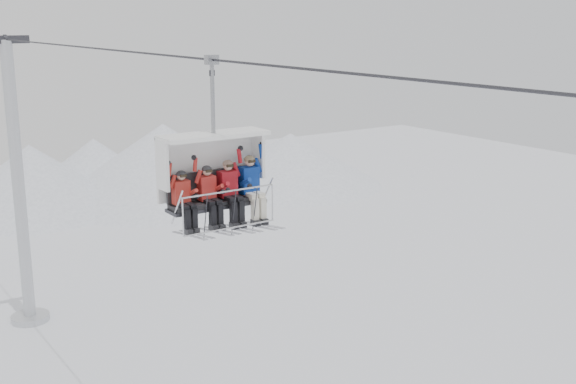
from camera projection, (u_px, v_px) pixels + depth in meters
lift_tower_right at (20, 205)px, 33.46m from camera, size 2.00×1.80×13.48m
haul_cable at (288, 67)px, 14.06m from camera, size 0.06×50.00×0.06m
chairlift_carrier at (212, 168)px, 17.26m from camera, size 2.62×1.17×3.98m
skier_far_left at (184, 199)px, 16.62m from camera, size 0.38×1.69×1.52m
skier_center_left at (209, 194)px, 16.99m from camera, size 0.40×1.69×1.58m
skier_center_right at (230, 189)px, 17.30m from camera, size 0.43×1.69×1.69m
skier_far_right at (251, 185)px, 17.64m from camera, size 0.45×1.69×1.76m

